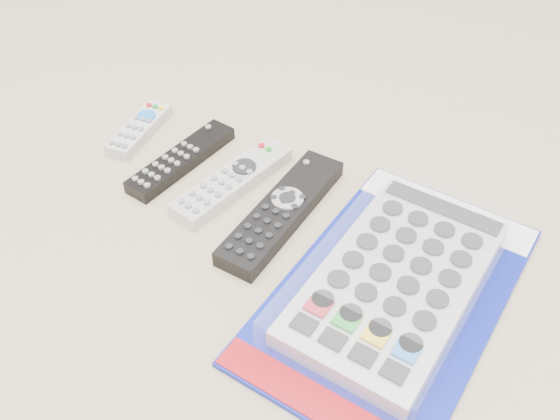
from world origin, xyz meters
The scene contains 5 objects.
remote_small_grey centered at (-0.25, 0.08, 0.01)m, with size 0.06×0.13×0.02m.
remote_slim_black centered at (-0.15, 0.05, 0.01)m, with size 0.06×0.19×0.02m.
remote_silver_dvd centered at (-0.06, 0.05, 0.01)m, with size 0.09×0.20×0.02m.
remote_large_black centered at (0.03, 0.03, 0.01)m, with size 0.06×0.23×0.03m.
jumbo_remote_packaged centered at (0.20, -0.02, 0.02)m, with size 0.25×0.39×0.05m.
Camera 1 is at (0.31, -0.48, 0.56)m, focal length 40.00 mm.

